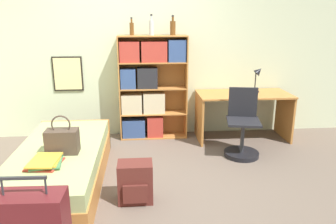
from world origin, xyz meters
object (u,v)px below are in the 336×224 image
bottle_green (132,28)px  desk_chair (242,134)px  bottle_brown (151,27)px  desk_lamp (258,75)px  bed (60,166)px  book_stack_on_bed (45,162)px  backpack (135,182)px  handbag (62,141)px  desk (243,106)px  bottle_clear (173,27)px  bookcase (148,86)px

bottle_green → desk_chair: 2.15m
bottle_brown → desk_lamp: (1.57, -0.12, -0.69)m
bottle_brown → desk_chair: (1.16, -0.81, -1.36)m
bottle_green → desk_chair: size_ratio=0.28×
bed → desk_lamp: 3.06m
book_stack_on_bed → backpack: size_ratio=0.91×
handbag → bottle_green: bottle_green is taller
bottle_brown → desk_chair: 1.97m
book_stack_on_bed → desk: (2.46, 1.65, 0.05)m
handbag → bottle_brown: (1.00, 1.56, 1.10)m
bed → handbag: handbag is taller
backpack → bottle_green: bearing=91.1°
desk_chair → backpack: size_ratio=2.16×
bed → book_stack_on_bed: book_stack_on_bed is taller
desk → bottle_brown: bearing=171.6°
desk_lamp → backpack: desk_lamp is taller
bottle_brown → backpack: 2.38m
handbag → desk: size_ratio=0.30×
backpack → book_stack_on_bed: bearing=179.4°
bottle_clear → desk_lamp: bottle_clear is taller
desk → bottle_green: bearing=172.2°
handbag → desk: bearing=30.0°
book_stack_on_bed → bookcase: bearing=60.6°
bottle_clear → desk: 1.56m
handbag → desk_chair: size_ratio=0.46×
handbag → bookcase: bearing=58.9°
bottle_green → bottle_clear: bearing=-2.8°
bottle_clear → handbag: bearing=-130.0°
desk → book_stack_on_bed: bearing=-146.0°
bottle_brown → backpack: (-0.25, -1.86, -1.45)m
handbag → book_stack_on_bed: bearing=-109.7°
desk_chair → bed: bearing=-164.8°
bookcase → desk_chair: bookcase is taller
desk_lamp → bookcase: bearing=176.4°
backpack → desk_chair: bearing=36.6°
bottle_clear → backpack: 2.42m
book_stack_on_bed → desk: bearing=34.0°
desk → backpack: (-1.60, -1.66, -0.30)m
backpack → bookcase: bearing=84.5°
desk_lamp → book_stack_on_bed: bearing=-147.1°
handbag → bottle_green: (0.72, 1.58, 1.08)m
desk_lamp → backpack: bearing=-136.2°
bookcase → bottle_clear: bearing=1.3°
bed → backpack: size_ratio=4.95×
handbag → backpack: size_ratio=0.99×
backpack → bottle_clear: bearing=73.5°
bottle_green → desk: (1.63, -0.22, -1.13)m
bottle_green → bottle_brown: (0.28, -0.02, 0.02)m
bottle_clear → desk_chair: 1.80m
handbag → desk: (2.35, 1.36, -0.05)m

